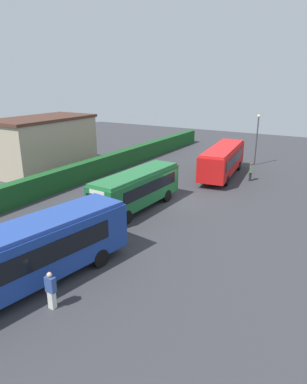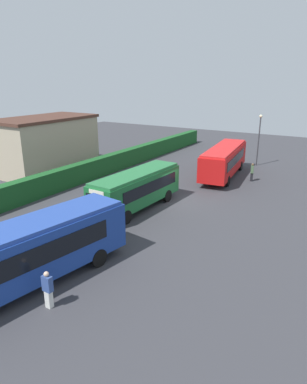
{
  "view_description": "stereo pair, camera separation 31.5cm",
  "coord_description": "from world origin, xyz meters",
  "px_view_note": "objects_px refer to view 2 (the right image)",
  "views": [
    {
      "loc": [
        -23.89,
        -12.03,
        9.67
      ],
      "look_at": [
        -2.56,
        0.54,
        1.49
      ],
      "focal_mm": 32.24,
      "sensor_mm": 36.0,
      "label": 1
    },
    {
      "loc": [
        -23.73,
        -12.3,
        9.67
      ],
      "look_at": [
        -2.56,
        0.54,
        1.49
      ],
      "focal_mm": 32.24,
      "sensor_mm": 36.0,
      "label": 2
    }
  ],
  "objects_px": {
    "bus_blue": "(29,250)",
    "person_right": "(252,172)",
    "bus_green": "(137,188)",
    "traffic_cone": "(17,225)",
    "person_left": "(48,289)",
    "lamppost": "(259,134)",
    "bus_red": "(224,159)",
    "person_center": "(100,194)"
  },
  "relations": [
    {
      "from": "bus_green",
      "to": "traffic_cone",
      "type": "bearing_deg",
      "value": -30.73
    },
    {
      "from": "lamppost",
      "to": "person_center",
      "type": "bearing_deg",
      "value": 160.17
    },
    {
      "from": "bus_blue",
      "to": "bus_green",
      "type": "distance_m",
      "value": 11.31
    },
    {
      "from": "person_left",
      "to": "traffic_cone",
      "type": "xyz_separation_m",
      "value": [
        4.74,
        8.24,
        -0.64
      ]
    },
    {
      "from": "person_center",
      "to": "lamppost",
      "type": "relative_size",
      "value": 0.29
    },
    {
      "from": "bus_blue",
      "to": "person_right",
      "type": "distance_m",
      "value": 23.85
    },
    {
      "from": "bus_green",
      "to": "bus_red",
      "type": "relative_size",
      "value": 0.84
    },
    {
      "from": "bus_red",
      "to": "person_left",
      "type": "distance_m",
      "value": 24.59
    },
    {
      "from": "bus_green",
      "to": "person_center",
      "type": "height_order",
      "value": "bus_green"
    },
    {
      "from": "bus_red",
      "to": "person_center",
      "type": "bearing_deg",
      "value": 150.19
    },
    {
      "from": "person_left",
      "to": "lamppost",
      "type": "xyz_separation_m",
      "value": [
        31.09,
        -0.61,
        2.68
      ]
    },
    {
      "from": "bus_green",
      "to": "person_left",
      "type": "relative_size",
      "value": 5.06
    },
    {
      "from": "bus_red",
      "to": "bus_blue",
      "type": "bearing_deg",
      "value": 170.23
    },
    {
      "from": "bus_red",
      "to": "person_right",
      "type": "bearing_deg",
      "value": -101.31
    },
    {
      "from": "bus_green",
      "to": "bus_blue",
      "type": "bearing_deg",
      "value": 9.46
    },
    {
      "from": "person_left",
      "to": "person_center",
      "type": "height_order",
      "value": "person_left"
    },
    {
      "from": "person_left",
      "to": "traffic_cone",
      "type": "distance_m",
      "value": 9.53
    },
    {
      "from": "lamppost",
      "to": "traffic_cone",
      "type": "bearing_deg",
      "value": 161.43
    },
    {
      "from": "person_center",
      "to": "person_right",
      "type": "distance_m",
      "value": 15.45
    },
    {
      "from": "bus_green",
      "to": "traffic_cone",
      "type": "distance_m",
      "value": 8.89
    },
    {
      "from": "bus_green",
      "to": "person_right",
      "type": "bearing_deg",
      "value": 158.69
    },
    {
      "from": "bus_blue",
      "to": "person_right",
      "type": "xyz_separation_m",
      "value": [
        23.49,
        -4.04,
        -0.9
      ]
    },
    {
      "from": "person_left",
      "to": "lamppost",
      "type": "height_order",
      "value": "lamppost"
    },
    {
      "from": "bus_green",
      "to": "person_left",
      "type": "bearing_deg",
      "value": 18.36
    },
    {
      "from": "traffic_cone",
      "to": "lamppost",
      "type": "bearing_deg",
      "value": -18.57
    },
    {
      "from": "bus_blue",
      "to": "person_right",
      "type": "bearing_deg",
      "value": -0.79
    },
    {
      "from": "person_left",
      "to": "person_right",
      "type": "xyz_separation_m",
      "value": [
        24.35,
        -1.97,
        0.01
      ]
    },
    {
      "from": "person_center",
      "to": "lamppost",
      "type": "xyz_separation_m",
      "value": [
        19.67,
        -7.09,
        2.73
      ]
    },
    {
      "from": "person_center",
      "to": "bus_red",
      "type": "bearing_deg",
      "value": -59.07
    },
    {
      "from": "bus_green",
      "to": "person_center",
      "type": "xyz_separation_m",
      "value": [
        -0.67,
        3.05,
        -0.83
      ]
    },
    {
      "from": "bus_blue",
      "to": "person_center",
      "type": "distance_m",
      "value": 11.49
    },
    {
      "from": "person_center",
      "to": "traffic_cone",
      "type": "relative_size",
      "value": 2.82
    },
    {
      "from": "person_center",
      "to": "traffic_cone",
      "type": "distance_m",
      "value": 6.93
    },
    {
      "from": "person_left",
      "to": "person_center",
      "type": "distance_m",
      "value": 13.13
    },
    {
      "from": "bus_red",
      "to": "traffic_cone",
      "type": "relative_size",
      "value": 17.95
    },
    {
      "from": "bus_blue",
      "to": "person_left",
      "type": "bearing_deg",
      "value": -103.66
    },
    {
      "from": "person_left",
      "to": "traffic_cone",
      "type": "height_order",
      "value": "person_left"
    },
    {
      "from": "bus_red",
      "to": "traffic_cone",
      "type": "distance_m",
      "value": 21.13
    },
    {
      "from": "bus_red",
      "to": "traffic_cone",
      "type": "xyz_separation_m",
      "value": [
        -19.81,
        7.2,
        -1.49
      ]
    },
    {
      "from": "person_center",
      "to": "traffic_cone",
      "type": "bearing_deg",
      "value": 128.68
    },
    {
      "from": "bus_red",
      "to": "lamppost",
      "type": "bearing_deg",
      "value": -21.47
    },
    {
      "from": "bus_green",
      "to": "traffic_cone",
      "type": "relative_size",
      "value": 15.1
    }
  ]
}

